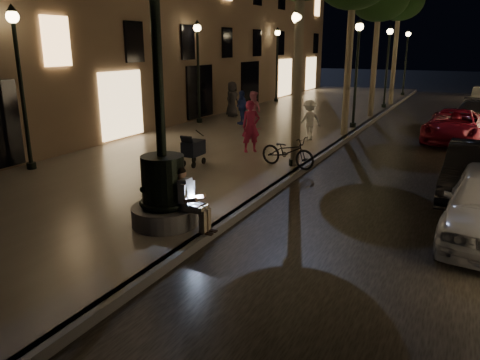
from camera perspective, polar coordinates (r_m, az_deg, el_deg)
The scene contains 24 objects.
ground at distance 21.51m, azimuth 13.70°, elevation 5.29°, with size 120.00×120.00×0.00m, color black.
cobble_lane at distance 21.07m, azimuth 21.68°, elevation 4.41°, with size 6.00×45.00×0.02m, color black.
promenade at distance 22.69m, azimuth 3.79°, elevation 6.51°, with size 8.00×45.00×0.20m, color slate.
curb_strip at distance 21.49m, azimuth 13.72°, elevation 5.55°, with size 0.25×45.00×0.20m, color #59595B.
fountain_lamppost at distance 9.85m, azimuth -9.37°, elevation 0.17°, with size 1.40×1.40×5.21m.
seated_man_laptop at distance 9.61m, azimuth -6.31°, elevation -2.08°, with size 0.94×0.32×1.31m.
tree_far at distance 32.12m, azimuth 18.87°, elevation 19.89°, with size 3.00×3.00×7.50m.
lamp_curb_a at distance 14.52m, azimuth 6.88°, elevation 13.47°, with size 0.36×0.36×4.81m.
lamp_curb_b at distance 22.21m, azimuth 14.10°, elevation 14.01°, with size 0.36×0.36×4.81m.
lamp_curb_c at distance 30.06m, azimuth 17.59°, elevation 14.19°, with size 0.36×0.36×4.81m.
lamp_curb_d at distance 37.98m, azimuth 19.63°, elevation 14.27°, with size 0.36×0.36×4.81m.
lamp_left_a at distance 15.41m, azimuth -25.35°, elevation 12.23°, with size 0.36×0.36×4.81m.
lamp_left_b at distance 23.03m, azimuth -5.14°, elevation 14.47°, with size 0.36×0.36×4.81m.
lamp_left_c at distance 31.99m, azimuth 4.54°, elevation 14.94°, with size 0.36×0.36×4.81m.
stroller at distance 14.81m, azimuth -5.73°, elevation 3.87°, with size 0.46×1.08×1.11m.
car_second at distance 13.65m, azimuth 26.89°, elevation 0.91°, with size 1.50×4.29×1.41m, color black.
car_third at distance 21.46m, azimuth 24.65°, elevation 6.02°, with size 2.16×4.69×1.30m, color maroon.
car_rear at distance 25.65m, azimuth 26.67°, elevation 7.19°, with size 1.80×4.42×1.28m, color #2A2A2E.
pedestrian_red at distance 16.62m, azimuth 1.34°, elevation 6.53°, with size 0.66×0.44×1.82m, color #AB2248.
pedestrian_pink at distance 21.28m, azimuth 1.60°, elevation 8.51°, with size 0.83×0.65×1.71m, color #D47092.
pedestrian_white at distance 19.02m, azimuth 8.44°, elevation 7.24°, with size 1.03×0.59×1.59m, color white.
pedestrian_blue at distance 22.60m, azimuth 0.21°, elevation 8.83°, with size 0.95×0.39×1.61m, color navy.
pedestrian_dark at distance 25.24m, azimuth -0.97°, elevation 9.85°, with size 0.89×0.58×1.83m, color #353439.
bicycle at distance 14.65m, azimuth 5.84°, elevation 3.47°, with size 0.65×1.87×0.98m, color black.
Camera 1 is at (4.59, -5.65, 3.89)m, focal length 35.00 mm.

